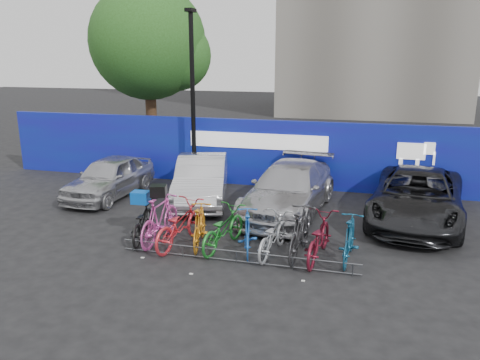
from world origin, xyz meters
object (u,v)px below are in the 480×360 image
(car_3, at_px, (417,197))
(bike_2, at_px, (180,224))
(car_0, at_px, (110,177))
(bike_5, at_px, (247,232))
(bike_3, at_px, (199,226))
(lamppost, at_px, (193,95))
(bike_8, at_px, (318,238))
(bike_rack, at_px, (236,256))
(bike_4, at_px, (223,229))
(tree, at_px, (153,44))
(car_2, at_px, (289,189))
(bike_9, at_px, (349,239))
(car_1, at_px, (202,179))
(bike_0, at_px, (142,221))
(bike_7, at_px, (300,233))
(bike_1, at_px, (160,219))
(bike_6, at_px, (273,235))

(car_3, height_order, bike_2, car_3)
(car_0, relative_size, bike_5, 2.29)
(car_0, height_order, bike_3, car_0)
(lamppost, relative_size, bike_8, 3.02)
(bike_rack, xyz_separation_m, bike_4, (-0.53, 0.73, 0.35))
(tree, xyz_separation_m, bike_3, (5.63, -9.93, -4.54))
(car_2, bearing_deg, car_3, 9.01)
(bike_5, relative_size, bike_8, 0.85)
(car_2, relative_size, bike_3, 2.88)
(car_0, bearing_deg, bike_rack, -33.08)
(lamppost, bearing_deg, bike_rack, -61.93)
(lamppost, bearing_deg, bike_9, -42.60)
(car_1, height_order, bike_0, car_1)
(tree, bearing_deg, car_3, -31.15)
(bike_7, bearing_deg, bike_rack, 33.72)
(bike_0, relative_size, bike_5, 1.08)
(bike_1, bearing_deg, bike_7, -177.41)
(car_1, xyz_separation_m, bike_7, (3.67, -3.56, -0.13))
(tree, height_order, car_2, tree)
(tree, relative_size, bike_rack, 1.39)
(bike_2, bearing_deg, car_1, -68.24)
(car_2, distance_m, bike_0, 4.55)
(bike_rack, xyz_separation_m, car_3, (4.22, 4.01, 0.57))
(tree, distance_m, bike_8, 13.89)
(car_1, height_order, bike_8, car_1)
(car_1, relative_size, bike_1, 2.19)
(car_2, relative_size, bike_6, 2.73)
(bike_3, height_order, bike_7, bike_7)
(car_1, distance_m, bike_4, 3.99)
(tree, bearing_deg, bike_8, -49.36)
(bike_rack, xyz_separation_m, bike_7, (1.34, 0.73, 0.43))
(bike_5, bearing_deg, car_1, -70.27)
(bike_1, bearing_deg, car_1, -85.18)
(bike_1, xyz_separation_m, bike_6, (2.91, -0.04, -0.12))
(bike_4, relative_size, bike_7, 0.99)
(bike_0, bearing_deg, car_3, -167.22)
(bike_rack, height_order, car_0, car_0)
(bike_9, bearing_deg, bike_3, 5.90)
(bike_2, relative_size, bike_9, 1.18)
(bike_7, bearing_deg, bike_8, -179.44)
(bike_1, relative_size, bike_8, 1.00)
(bike_1, height_order, bike_6, bike_1)
(lamppost, height_order, bike_2, lamppost)
(bike_5, height_order, bike_8, bike_8)
(car_0, distance_m, bike_0, 4.24)
(lamppost, xyz_separation_m, bike_3, (2.06, -5.27, -2.75))
(bike_2, bearing_deg, bike_9, -167.19)
(bike_5, bearing_deg, bike_4, -18.62)
(car_3, relative_size, bike_7, 2.65)
(bike_8, bearing_deg, bike_6, 6.97)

